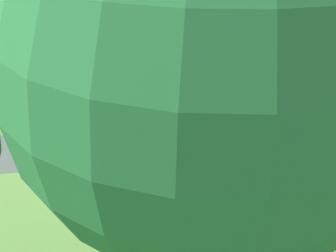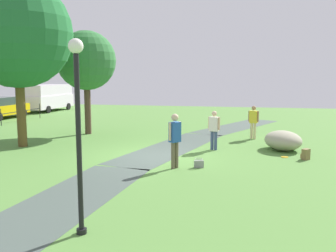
# 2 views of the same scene
# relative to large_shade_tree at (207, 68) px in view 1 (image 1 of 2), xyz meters

# --- Properties ---
(ground_plane) EXTENTS (48.00, 48.00, 0.00)m
(ground_plane) POSITION_rel_large_shade_tree_xyz_m (-0.69, -6.10, -4.83)
(ground_plane) COLOR #53843A
(footpath_segment_near) EXTENTS (8.12, 2.54, 0.01)m
(footpath_segment_near) POSITION_rel_large_shade_tree_xyz_m (-6.70, -5.25, -4.82)
(footpath_segment_near) COLOR #44524A
(footpath_segment_near) RESTS_ON ground
(footpath_segment_mid) EXTENTS (8.25, 3.79, 0.01)m
(footpath_segment_mid) POSITION_rel_large_shade_tree_xyz_m (1.19, -6.42, -4.82)
(footpath_segment_mid) COLOR #44524A
(footpath_segment_mid) RESTS_ON ground
(large_shade_tree) EXTENTS (4.62, 4.62, 7.15)m
(large_shade_tree) POSITION_rel_large_shade_tree_xyz_m (0.00, 0.00, 0.00)
(large_shade_tree) COLOR brown
(large_shade_tree) RESTS_ON ground
(lamp_post) EXTENTS (0.28, 0.28, 3.73)m
(lamp_post) POSITION_rel_large_shade_tree_xyz_m (-7.89, -6.49, -2.54)
(lamp_post) COLOR black
(lamp_post) RESTS_ON ground
(lawn_boulder) EXTENTS (2.21, 1.93, 0.80)m
(lawn_boulder) POSITION_rel_large_shade_tree_xyz_m (1.59, -11.02, -4.42)
(lawn_boulder) COLOR #A09D82
(lawn_boulder) RESTS_ON ground
(woman_with_handbag) EXTENTS (0.44, 0.40, 1.82)m
(woman_with_handbag) POSITION_rel_large_shade_tree_xyz_m (-2.39, -7.24, -3.76)
(woman_with_handbag) COLOR brown
(woman_with_handbag) RESTS_ON ground
(man_near_boulder) EXTENTS (0.34, 0.50, 1.62)m
(man_near_boulder) POSITION_rel_large_shade_tree_xyz_m (1.01, -8.22, -3.89)
(man_near_boulder) COLOR #3C4A75
(man_near_boulder) RESTS_ON ground
(handbag_on_grass) EXTENTS (0.35, 0.35, 0.31)m
(handbag_on_grass) POSITION_rel_large_shade_tree_xyz_m (-2.15, -8.02, -4.69)
(handbag_on_grass) COLOR gray
(handbag_on_grass) RESTS_ON ground
(backpack_by_boulder) EXTENTS (0.31, 0.30, 0.40)m
(backpack_by_boulder) POSITION_rel_large_shade_tree_xyz_m (1.93, -11.46, -4.63)
(backpack_by_boulder) COLOR gray
(backpack_by_boulder) RESTS_ON ground
(spare_backpack_on_lawn) EXTENTS (0.35, 0.35, 0.40)m
(spare_backpack_on_lawn) POSITION_rel_large_shade_tree_xyz_m (-0.11, -11.69, -4.63)
(spare_backpack_on_lawn) COLOR olive
(spare_backpack_on_lawn) RESTS_ON ground
(frisbee_on_grass) EXTENTS (0.27, 0.27, 0.02)m
(frisbee_on_grass) POSITION_rel_large_shade_tree_xyz_m (0.13, -10.98, -4.82)
(frisbee_on_grass) COLOR gold
(frisbee_on_grass) RESTS_ON ground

